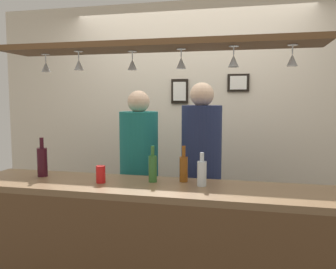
{
  "coord_description": "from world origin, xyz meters",
  "views": [
    {
      "loc": [
        0.64,
        -2.64,
        1.58
      ],
      "look_at": [
        0.0,
        0.1,
        1.29
      ],
      "focal_mm": 37.58,
      "sensor_mm": 36.0,
      "label": 1
    }
  ],
  "objects_px": {
    "bottle_beer_green_import": "(153,168)",
    "bottle_soda_clear": "(202,173)",
    "bottle_beer_amber_tall": "(184,168)",
    "picture_frame_upper_small": "(238,83)",
    "person_left_teal_shirt": "(139,165)",
    "drink_can": "(101,174)",
    "picture_frame_crest": "(180,91)",
    "person_right_navy_shirt": "(201,163)",
    "bottle_wine_dark_red": "(42,161)"
  },
  "relations": [
    {
      "from": "bottle_beer_green_import",
      "to": "bottle_soda_clear",
      "type": "height_order",
      "value": "bottle_beer_green_import"
    },
    {
      "from": "bottle_beer_amber_tall",
      "to": "picture_frame_upper_small",
      "type": "height_order",
      "value": "picture_frame_upper_small"
    },
    {
      "from": "bottle_beer_green_import",
      "to": "picture_frame_upper_small",
      "type": "height_order",
      "value": "picture_frame_upper_small"
    },
    {
      "from": "person_left_teal_shirt",
      "to": "picture_frame_upper_small",
      "type": "xyz_separation_m",
      "value": [
        0.83,
        0.76,
        0.75
      ]
    },
    {
      "from": "person_left_teal_shirt",
      "to": "picture_frame_upper_small",
      "type": "height_order",
      "value": "picture_frame_upper_small"
    },
    {
      "from": "person_left_teal_shirt",
      "to": "drink_can",
      "type": "distance_m",
      "value": 0.67
    },
    {
      "from": "bottle_beer_green_import",
      "to": "drink_can",
      "type": "relative_size",
      "value": 2.13
    },
    {
      "from": "person_left_teal_shirt",
      "to": "picture_frame_upper_small",
      "type": "distance_m",
      "value": 1.35
    },
    {
      "from": "drink_can",
      "to": "picture_frame_crest",
      "type": "relative_size",
      "value": 0.47
    },
    {
      "from": "person_left_teal_shirt",
      "to": "person_right_navy_shirt",
      "type": "height_order",
      "value": "person_right_navy_shirt"
    },
    {
      "from": "person_left_teal_shirt",
      "to": "drink_can",
      "type": "xyz_separation_m",
      "value": [
        -0.07,
        -0.67,
        0.05
      ]
    },
    {
      "from": "person_right_navy_shirt",
      "to": "bottle_beer_amber_tall",
      "type": "relative_size",
      "value": 6.6
    },
    {
      "from": "bottle_beer_amber_tall",
      "to": "person_right_navy_shirt",
      "type": "bearing_deg",
      "value": 83.33
    },
    {
      "from": "bottle_soda_clear",
      "to": "picture_frame_crest",
      "type": "relative_size",
      "value": 0.88
    },
    {
      "from": "person_left_teal_shirt",
      "to": "bottle_beer_green_import",
      "type": "distance_m",
      "value": 0.63
    },
    {
      "from": "person_right_navy_shirt",
      "to": "bottle_beer_green_import",
      "type": "bearing_deg",
      "value": -116.04
    },
    {
      "from": "picture_frame_crest",
      "to": "picture_frame_upper_small",
      "type": "bearing_deg",
      "value": 0.0
    },
    {
      "from": "bottle_beer_amber_tall",
      "to": "person_left_teal_shirt",
      "type": "bearing_deg",
      "value": 134.71
    },
    {
      "from": "picture_frame_crest",
      "to": "bottle_beer_green_import",
      "type": "bearing_deg",
      "value": -87.01
    },
    {
      "from": "person_right_navy_shirt",
      "to": "picture_frame_upper_small",
      "type": "height_order",
      "value": "picture_frame_upper_small"
    },
    {
      "from": "bottle_beer_green_import",
      "to": "person_right_navy_shirt",
      "type": "bearing_deg",
      "value": 63.96
    },
    {
      "from": "picture_frame_upper_small",
      "to": "bottle_beer_amber_tall",
      "type": "bearing_deg",
      "value": -104.64
    },
    {
      "from": "person_right_navy_shirt",
      "to": "bottle_beer_green_import",
      "type": "xyz_separation_m",
      "value": [
        -0.27,
        -0.56,
        0.05
      ]
    },
    {
      "from": "drink_can",
      "to": "picture_frame_upper_small",
      "type": "relative_size",
      "value": 0.55
    },
    {
      "from": "bottle_beer_amber_tall",
      "to": "picture_frame_crest",
      "type": "height_order",
      "value": "picture_frame_crest"
    },
    {
      "from": "bottle_wine_dark_red",
      "to": "picture_frame_upper_small",
      "type": "bearing_deg",
      "value": 43.27
    },
    {
      "from": "picture_frame_crest",
      "to": "bottle_beer_amber_tall",
      "type": "bearing_deg",
      "value": -77.31
    },
    {
      "from": "bottle_wine_dark_red",
      "to": "bottle_beer_amber_tall",
      "type": "relative_size",
      "value": 1.15
    },
    {
      "from": "person_left_teal_shirt",
      "to": "drink_can",
      "type": "height_order",
      "value": "person_left_teal_shirt"
    },
    {
      "from": "person_left_teal_shirt",
      "to": "picture_frame_crest",
      "type": "distance_m",
      "value": 1.03
    },
    {
      "from": "person_right_navy_shirt",
      "to": "drink_can",
      "type": "height_order",
      "value": "person_right_navy_shirt"
    },
    {
      "from": "bottle_soda_clear",
      "to": "person_right_navy_shirt",
      "type": "bearing_deg",
      "value": 98.1
    },
    {
      "from": "bottle_beer_amber_tall",
      "to": "drink_can",
      "type": "bearing_deg",
      "value": -163.63
    },
    {
      "from": "person_left_teal_shirt",
      "to": "person_right_navy_shirt",
      "type": "distance_m",
      "value": 0.56
    },
    {
      "from": "person_right_navy_shirt",
      "to": "bottle_soda_clear",
      "type": "bearing_deg",
      "value": -81.9
    },
    {
      "from": "drink_can",
      "to": "picture_frame_upper_small",
      "type": "distance_m",
      "value": 1.82
    },
    {
      "from": "bottle_beer_green_import",
      "to": "bottle_beer_amber_tall",
      "type": "relative_size",
      "value": 1.0
    },
    {
      "from": "bottle_wine_dark_red",
      "to": "bottle_beer_amber_tall",
      "type": "distance_m",
      "value": 1.09
    },
    {
      "from": "bottle_wine_dark_red",
      "to": "bottle_beer_green_import",
      "type": "xyz_separation_m",
      "value": [
        0.87,
        0.02,
        -0.01
      ]
    },
    {
      "from": "bottle_beer_green_import",
      "to": "picture_frame_crest",
      "type": "bearing_deg",
      "value": 92.99
    },
    {
      "from": "bottle_soda_clear",
      "to": "picture_frame_upper_small",
      "type": "xyz_separation_m",
      "value": [
        0.19,
        1.35,
        0.66
      ]
    },
    {
      "from": "bottle_wine_dark_red",
      "to": "bottle_beer_amber_tall",
      "type": "xyz_separation_m",
      "value": [
        1.09,
        0.08,
        -0.02
      ]
    },
    {
      "from": "picture_frame_upper_small",
      "to": "picture_frame_crest",
      "type": "xyz_separation_m",
      "value": [
        -0.61,
        0.0,
        -0.08
      ]
    },
    {
      "from": "bottle_soda_clear",
      "to": "bottle_wine_dark_red",
      "type": "bearing_deg",
      "value": 179.16
    },
    {
      "from": "person_right_navy_shirt",
      "to": "bottle_soda_clear",
      "type": "xyz_separation_m",
      "value": [
        0.08,
        -0.6,
        0.04
      ]
    },
    {
      "from": "drink_can",
      "to": "picture_frame_crest",
      "type": "bearing_deg",
      "value": 78.77
    },
    {
      "from": "person_right_navy_shirt",
      "to": "person_left_teal_shirt",
      "type": "bearing_deg",
      "value": -180.0
    },
    {
      "from": "bottle_beer_amber_tall",
      "to": "picture_frame_crest",
      "type": "distance_m",
      "value": 1.41
    },
    {
      "from": "person_right_navy_shirt",
      "to": "picture_frame_crest",
      "type": "xyz_separation_m",
      "value": [
        -0.34,
        0.76,
        0.62
      ]
    },
    {
      "from": "person_right_navy_shirt",
      "to": "bottle_beer_amber_tall",
      "type": "bearing_deg",
      "value": -96.67
    }
  ]
}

